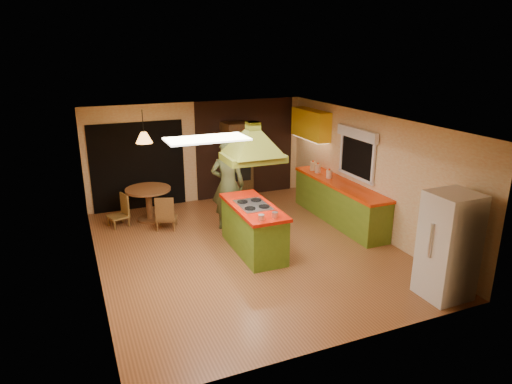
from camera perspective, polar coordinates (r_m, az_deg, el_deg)
name	(u,v)px	position (r m, az deg, el deg)	size (l,w,h in m)	color
ground	(247,249)	(8.97, -1.10, -7.16)	(6.50, 6.50, 0.00)	#995B32
room_walls	(247,188)	(8.51, -1.15, 0.48)	(5.50, 6.50, 6.50)	beige
ceiling_plane	(246,121)	(8.23, -1.21, 8.82)	(6.50, 6.50, 0.00)	silver
brick_panel	(245,148)	(11.86, -1.33, 5.48)	(2.64, 0.03, 2.50)	#381E14
nook_opening	(138,166)	(11.23, -14.51, 3.14)	(2.20, 0.03, 2.10)	black
right_counter	(339,202)	(10.36, 10.31, -1.20)	(0.62, 3.05, 0.92)	olive
upper_cabinets	(311,124)	(11.38, 6.85, 8.42)	(0.34, 1.40, 0.70)	yellow
window_right	(357,145)	(9.99, 12.54, 5.76)	(0.12, 1.35, 1.06)	black
fluor_panel	(207,139)	(6.76, -6.14, 6.61)	(1.20, 0.60, 0.03)	white
kitchen_island	(253,228)	(8.73, -0.35, -4.51)	(0.77, 1.87, 0.94)	#5B8822
range_hood	(253,136)	(8.22, -0.37, 7.03)	(1.07, 0.78, 0.80)	olive
man	(228,185)	(9.67, -3.54, 0.86)	(0.71, 0.47, 1.94)	#434C28
refrigerator	(449,246)	(7.65, 22.93, -6.22)	(0.70, 0.67, 1.71)	silver
wall_oven	(237,162)	(11.54, -2.40, 3.82)	(0.69, 0.64, 1.99)	#482F17
dining_table	(149,198)	(10.51, -13.28, -0.72)	(1.01, 1.01, 0.75)	brown
chair_left	(118,211)	(10.40, -16.91, -2.26)	(0.39, 0.39, 0.71)	brown
chair_near	(166,212)	(10.00, -11.15, -2.46)	(0.42, 0.42, 0.76)	brown
pendant_lamp	(144,138)	(10.17, -13.83, 6.62)	(0.36, 0.36, 0.23)	#FF9E3F
canister_large	(313,166)	(11.08, 7.12, 3.24)	(0.14, 0.14, 0.20)	beige
canister_medium	(318,168)	(10.89, 7.74, 2.94)	(0.14, 0.14, 0.20)	beige
canister_small	(329,174)	(10.47, 9.12, 2.22)	(0.13, 0.13, 0.18)	#F9E7C9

